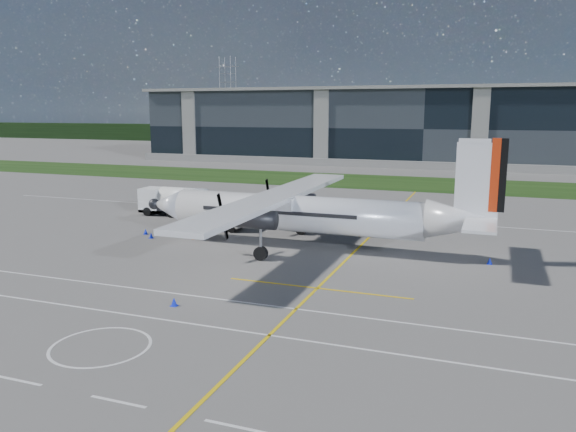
{
  "coord_description": "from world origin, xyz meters",
  "views": [
    {
      "loc": [
        12.99,
        -38.33,
        11.02
      ],
      "look_at": [
        -2.58,
        3.76,
        2.53
      ],
      "focal_mm": 35.0,
      "sensor_mm": 36.0,
      "label": 1
    }
  ],
  "objects_px": {
    "safety_cone_tail": "(490,261)",
    "safety_cone_fwd": "(146,232)",
    "safety_cone_portwing": "(174,302)",
    "fuel_tanker_truck": "(170,201)",
    "turboprop_aircraft": "(308,193)",
    "safety_cone_stbdwing": "(328,211)",
    "baggage_tug": "(226,220)",
    "safety_cone_nose_port": "(151,235)",
    "pylon_west": "(228,99)",
    "ground_crew_person": "(193,228)"
  },
  "relations": [
    {
      "from": "safety_cone_tail",
      "to": "safety_cone_fwd",
      "type": "height_order",
      "value": "same"
    },
    {
      "from": "safety_cone_portwing",
      "to": "safety_cone_tail",
      "type": "height_order",
      "value": "same"
    },
    {
      "from": "fuel_tanker_truck",
      "to": "safety_cone_tail",
      "type": "xyz_separation_m",
      "value": [
        32.18,
        -8.71,
        -1.27
      ]
    },
    {
      "from": "turboprop_aircraft",
      "to": "safety_cone_stbdwing",
      "type": "distance_m",
      "value": 16.75
    },
    {
      "from": "safety_cone_portwing",
      "to": "safety_cone_tail",
      "type": "bearing_deg",
      "value": 42.95
    },
    {
      "from": "baggage_tug",
      "to": "safety_cone_stbdwing",
      "type": "xyz_separation_m",
      "value": [
        6.41,
        11.86,
        -0.74
      ]
    },
    {
      "from": "baggage_tug",
      "to": "safety_cone_fwd",
      "type": "xyz_separation_m",
      "value": [
        -6.05,
        -4.13,
        -0.74
      ]
    },
    {
      "from": "turboprop_aircraft",
      "to": "safety_cone_fwd",
      "type": "height_order",
      "value": "turboprop_aircraft"
    },
    {
      "from": "safety_cone_portwing",
      "to": "baggage_tug",
      "type": "bearing_deg",
      "value": 108.17
    },
    {
      "from": "safety_cone_tail",
      "to": "safety_cone_nose_port",
      "type": "xyz_separation_m",
      "value": [
        -27.9,
        -1.34,
        0.0
      ]
    },
    {
      "from": "pylon_west",
      "to": "turboprop_aircraft",
      "type": "bearing_deg",
      "value": -61.58
    },
    {
      "from": "fuel_tanker_truck",
      "to": "safety_cone_portwing",
      "type": "bearing_deg",
      "value": -57.72
    },
    {
      "from": "safety_cone_nose_port",
      "to": "safety_cone_portwing",
      "type": "bearing_deg",
      "value": -52.17
    },
    {
      "from": "safety_cone_fwd",
      "to": "baggage_tug",
      "type": "bearing_deg",
      "value": 34.31
    },
    {
      "from": "pylon_west",
      "to": "safety_cone_stbdwing",
      "type": "bearing_deg",
      "value": -59.69
    },
    {
      "from": "safety_cone_stbdwing",
      "to": "safety_cone_tail",
      "type": "bearing_deg",
      "value": -43.27
    },
    {
      "from": "fuel_tanker_truck",
      "to": "turboprop_aircraft",
      "type": "bearing_deg",
      "value": -25.66
    },
    {
      "from": "ground_crew_person",
      "to": "safety_cone_stbdwing",
      "type": "xyz_separation_m",
      "value": [
        7.43,
        16.17,
        -0.76
      ]
    },
    {
      "from": "fuel_tanker_truck",
      "to": "baggage_tug",
      "type": "bearing_deg",
      "value": -27.89
    },
    {
      "from": "safety_cone_stbdwing",
      "to": "safety_cone_nose_port",
      "type": "distance_m",
      "value": 20.44
    },
    {
      "from": "turboprop_aircraft",
      "to": "safety_cone_portwing",
      "type": "relative_size",
      "value": 60.7
    },
    {
      "from": "safety_cone_portwing",
      "to": "safety_cone_nose_port",
      "type": "xyz_separation_m",
      "value": [
        -11.1,
        14.3,
        0.0
      ]
    },
    {
      "from": "ground_crew_person",
      "to": "safety_cone_portwing",
      "type": "relative_size",
      "value": 4.03
    },
    {
      "from": "safety_cone_tail",
      "to": "safety_cone_portwing",
      "type": "bearing_deg",
      "value": -137.05
    },
    {
      "from": "pylon_west",
      "to": "baggage_tug",
      "type": "distance_m",
      "value": 159.15
    },
    {
      "from": "pylon_west",
      "to": "safety_cone_nose_port",
      "type": "relative_size",
      "value": 60.0
    },
    {
      "from": "turboprop_aircraft",
      "to": "safety_cone_tail",
      "type": "distance_m",
      "value": 14.53
    },
    {
      "from": "fuel_tanker_truck",
      "to": "safety_cone_stbdwing",
      "type": "distance_m",
      "value": 16.98
    },
    {
      "from": "pylon_west",
      "to": "safety_cone_stbdwing",
      "type": "distance_m",
      "value": 151.83
    },
    {
      "from": "turboprop_aircraft",
      "to": "safety_cone_portwing",
      "type": "distance_m",
      "value": 16.4
    },
    {
      "from": "safety_cone_tail",
      "to": "baggage_tug",
      "type": "bearing_deg",
      "value": 170.29
    },
    {
      "from": "ground_crew_person",
      "to": "safety_cone_fwd",
      "type": "distance_m",
      "value": 5.09
    },
    {
      "from": "pylon_west",
      "to": "safety_cone_fwd",
      "type": "relative_size",
      "value": 60.0
    },
    {
      "from": "baggage_tug",
      "to": "safety_cone_nose_port",
      "type": "relative_size",
      "value": 6.57
    },
    {
      "from": "pylon_west",
      "to": "safety_cone_stbdwing",
      "type": "relative_size",
      "value": 60.0
    },
    {
      "from": "baggage_tug",
      "to": "fuel_tanker_truck",
      "type": "bearing_deg",
      "value": 152.11
    },
    {
      "from": "turboprop_aircraft",
      "to": "safety_cone_fwd",
      "type": "distance_m",
      "value": 16.0
    },
    {
      "from": "safety_cone_nose_port",
      "to": "safety_cone_stbdwing",
      "type": "bearing_deg",
      "value": 57.19
    },
    {
      "from": "pylon_west",
      "to": "safety_cone_portwing",
      "type": "bearing_deg",
      "value": -64.78
    },
    {
      "from": "safety_cone_stbdwing",
      "to": "safety_cone_fwd",
      "type": "distance_m",
      "value": 20.27
    },
    {
      "from": "pylon_west",
      "to": "fuel_tanker_truck",
      "type": "relative_size",
      "value": 3.71
    },
    {
      "from": "fuel_tanker_truck",
      "to": "safety_cone_portwing",
      "type": "height_order",
      "value": "fuel_tanker_truck"
    },
    {
      "from": "safety_cone_portwing",
      "to": "safety_cone_tail",
      "type": "distance_m",
      "value": 22.95
    },
    {
      "from": "baggage_tug",
      "to": "safety_cone_fwd",
      "type": "bearing_deg",
      "value": -145.69
    },
    {
      "from": "baggage_tug",
      "to": "turboprop_aircraft",
      "type": "bearing_deg",
      "value": -23.45
    },
    {
      "from": "safety_cone_tail",
      "to": "safety_cone_fwd",
      "type": "bearing_deg",
      "value": -179.69
    },
    {
      "from": "turboprop_aircraft",
      "to": "safety_cone_tail",
      "type": "relative_size",
      "value": 60.7
    },
    {
      "from": "pylon_west",
      "to": "turboprop_aircraft",
      "type": "relative_size",
      "value": 0.99
    },
    {
      "from": "safety_cone_tail",
      "to": "pylon_west",
      "type": "bearing_deg",
      "value": 122.47
    },
    {
      "from": "fuel_tanker_truck",
      "to": "ground_crew_person",
      "type": "relative_size",
      "value": 4.02
    }
  ]
}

